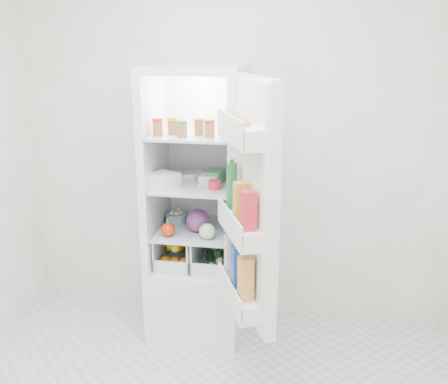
% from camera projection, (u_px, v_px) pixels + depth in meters
% --- Properties ---
extents(room_walls, '(3.02, 3.02, 2.61)m').
position_uv_depth(room_walls, '(174.00, 136.00, 1.91)').
color(room_walls, beige).
rests_on(room_walls, ground).
extents(refrigerator, '(0.60, 0.60, 1.80)m').
position_uv_depth(refrigerator, '(199.00, 236.00, 3.39)').
color(refrigerator, silver).
rests_on(refrigerator, ground).
extents(shelf_low, '(0.49, 0.53, 0.01)m').
position_uv_depth(shelf_low, '(197.00, 229.00, 3.31)').
color(shelf_low, silver).
rests_on(shelf_low, refrigerator).
extents(shelf_mid, '(0.49, 0.53, 0.02)m').
position_uv_depth(shelf_mid, '(196.00, 185.00, 3.22)').
color(shelf_mid, silver).
rests_on(shelf_mid, refrigerator).
extents(shelf_top, '(0.49, 0.53, 0.02)m').
position_uv_depth(shelf_top, '(195.00, 134.00, 3.12)').
color(shelf_top, silver).
rests_on(shelf_top, refrigerator).
extents(crisper_left, '(0.23, 0.46, 0.22)m').
position_uv_depth(crisper_left, '(179.00, 246.00, 3.36)').
color(crisper_left, silver).
rests_on(crisper_left, refrigerator).
extents(crisper_right, '(0.23, 0.46, 0.22)m').
position_uv_depth(crisper_right, '(215.00, 249.00, 3.32)').
color(crisper_right, silver).
rests_on(crisper_right, refrigerator).
extents(condiment_jars, '(0.46, 0.16, 0.08)m').
position_uv_depth(condiment_jars, '(191.00, 129.00, 3.00)').
color(condiment_jars, '#B21919').
rests_on(condiment_jars, shelf_top).
extents(squeeze_bottle, '(0.05, 0.05, 0.16)m').
position_uv_depth(squeeze_bottle, '(229.00, 121.00, 3.06)').
color(squeeze_bottle, silver).
rests_on(squeeze_bottle, shelf_top).
extents(tub_white, '(0.20, 0.20, 0.10)m').
position_uv_depth(tub_white, '(164.00, 181.00, 3.09)').
color(tub_white, white).
rests_on(tub_white, shelf_mid).
extents(tub_cream, '(0.12, 0.12, 0.06)m').
position_uv_depth(tub_cream, '(208.00, 180.00, 3.19)').
color(tub_cream, silver).
rests_on(tub_cream, shelf_mid).
extents(tin_red, '(0.08, 0.08, 0.05)m').
position_uv_depth(tin_red, '(215.00, 185.00, 3.09)').
color(tin_red, red).
rests_on(tin_red, shelf_mid).
extents(foil_tray, '(0.22, 0.19, 0.05)m').
position_uv_depth(foil_tray, '(190.00, 175.00, 3.32)').
color(foil_tray, silver).
rests_on(foil_tray, shelf_mid).
extents(tub_green, '(0.13, 0.16, 0.08)m').
position_uv_depth(tub_green, '(214.00, 177.00, 3.22)').
color(tub_green, '#3E8851').
rests_on(tub_green, shelf_mid).
extents(red_cabbage, '(0.15, 0.15, 0.15)m').
position_uv_depth(red_cabbage, '(198.00, 221.00, 3.23)').
color(red_cabbage, '#5A1F5C').
rests_on(red_cabbage, shelf_low).
extents(bell_pepper, '(0.09, 0.09, 0.09)m').
position_uv_depth(bell_pepper, '(168.00, 230.00, 3.16)').
color(bell_pepper, '#BC2C0B').
rests_on(bell_pepper, shelf_low).
extents(mushroom_bowl, '(0.15, 0.15, 0.06)m').
position_uv_depth(mushroom_bowl, '(176.00, 218.00, 3.41)').
color(mushroom_bowl, '#82B0C1').
rests_on(mushroom_bowl, shelf_low).
extents(salad_bag, '(0.10, 0.10, 0.10)m').
position_uv_depth(salad_bag, '(207.00, 231.00, 3.11)').
color(salad_bag, '#BFE3AA').
rests_on(salad_bag, shelf_low).
extents(citrus_pile, '(0.20, 0.24, 0.16)m').
position_uv_depth(citrus_pile, '(176.00, 253.00, 3.31)').
color(citrus_pile, orange).
rests_on(citrus_pile, refrigerator).
extents(veg_pile, '(0.16, 0.30, 0.10)m').
position_uv_depth(veg_pile, '(216.00, 255.00, 3.33)').
color(veg_pile, '#1C511B').
rests_on(veg_pile, refrigerator).
extents(fridge_door, '(0.37, 0.57, 1.30)m').
position_uv_depth(fridge_door, '(250.00, 209.00, 2.61)').
color(fridge_door, silver).
rests_on(fridge_door, refrigerator).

